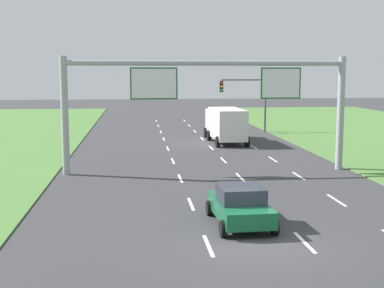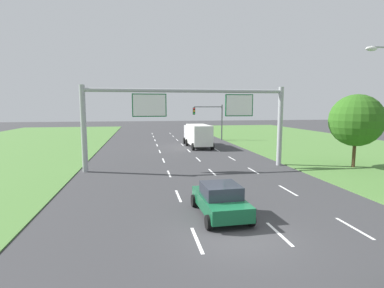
# 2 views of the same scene
# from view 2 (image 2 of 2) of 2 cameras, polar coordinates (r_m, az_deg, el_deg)

# --- Properties ---
(ground_plane) EXTENTS (200.00, 200.00, 0.00)m
(ground_plane) POSITION_cam_2_polar(r_m,az_deg,el_deg) (12.94, 8.92, -17.05)
(ground_plane) COLOR #38383A
(lane_dashes_inner_left) EXTENTS (0.14, 68.40, 0.01)m
(lane_dashes_inner_left) POSITION_cam_2_polar(r_m,az_deg,el_deg) (26.78, -4.98, -4.26)
(lane_dashes_inner_left) COLOR white
(lane_dashes_inner_left) RESTS_ON ground_plane
(lane_dashes_inner_right) EXTENTS (0.14, 68.40, 0.01)m
(lane_dashes_inner_right) POSITION_cam_2_polar(r_m,az_deg,el_deg) (27.27, 2.38, -4.03)
(lane_dashes_inner_right) COLOR white
(lane_dashes_inner_right) RESTS_ON ground_plane
(lane_dashes_slip) EXTENTS (0.14, 68.40, 0.01)m
(lane_dashes_slip) POSITION_cam_2_polar(r_m,az_deg,el_deg) (28.20, 9.37, -3.75)
(lane_dashes_slip) COLOR white
(lane_dashes_slip) RESTS_ON ground_plane
(car_lead_silver) EXTENTS (2.31, 4.21, 1.59)m
(car_lead_silver) POSITION_cam_2_polar(r_m,az_deg,el_deg) (14.82, 5.41, -10.51)
(car_lead_silver) COLOR #145633
(car_lead_silver) RESTS_ON ground_plane
(box_truck) EXTENTS (2.84, 7.87, 2.95)m
(box_truck) POSITION_cam_2_polar(r_m,az_deg,el_deg) (39.48, 1.03, 1.82)
(box_truck) COLOR silver
(box_truck) RESTS_ON ground_plane
(sign_gantry) EXTENTS (17.24, 0.44, 7.00)m
(sign_gantry) POSITION_cam_2_polar(r_m,az_deg,el_deg) (25.35, -0.69, 6.18)
(sign_gantry) COLOR #9EA0A5
(sign_gantry) RESTS_ON ground_plane
(traffic_light_mast) EXTENTS (4.76, 0.49, 5.60)m
(traffic_light_mast) POSITION_cam_2_polar(r_m,az_deg,el_deg) (47.29, 3.45, 5.41)
(traffic_light_mast) COLOR #47494F
(traffic_light_mast) RESTS_ON ground_plane
(roadside_tree_mid) EXTENTS (4.45, 4.45, 6.34)m
(roadside_tree_mid) POSITION_cam_2_polar(r_m,az_deg,el_deg) (29.21, 28.80, 3.96)
(roadside_tree_mid) COLOR #513823
(roadside_tree_mid) RESTS_ON ground_plane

